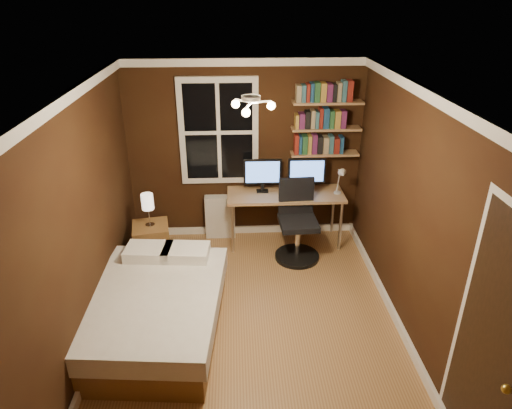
{
  "coord_description": "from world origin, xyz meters",
  "views": [
    {
      "loc": [
        -0.15,
        -3.87,
        3.31
      ],
      "look_at": [
        0.07,
        0.45,
        1.24
      ],
      "focal_mm": 32.0,
      "sensor_mm": 36.0,
      "label": 1
    }
  ],
  "objects_px": {
    "bed": "(156,310)",
    "desk": "(285,197)",
    "bedside_lamp": "(148,210)",
    "radiator": "(220,217)",
    "office_chair": "(297,229)",
    "monitor_left": "(262,176)",
    "nightstand": "(152,244)",
    "desk_lamp": "(340,181)",
    "monitor_right": "(307,175)"
  },
  "relations": [
    {
      "from": "bed",
      "to": "desk",
      "type": "height_order",
      "value": "desk"
    },
    {
      "from": "bedside_lamp",
      "to": "desk",
      "type": "height_order",
      "value": "bedside_lamp"
    },
    {
      "from": "radiator",
      "to": "office_chair",
      "type": "bearing_deg",
      "value": -30.14
    },
    {
      "from": "monitor_left",
      "to": "bed",
      "type": "bearing_deg",
      "value": -122.97
    },
    {
      "from": "bed",
      "to": "desk",
      "type": "bearing_deg",
      "value": 54.7
    },
    {
      "from": "nightstand",
      "to": "office_chair",
      "type": "xyz_separation_m",
      "value": [
        1.9,
        0.08,
        0.14
      ]
    },
    {
      "from": "desk_lamp",
      "to": "bed",
      "type": "bearing_deg",
      "value": -142.91
    },
    {
      "from": "bedside_lamp",
      "to": "radiator",
      "type": "relative_size",
      "value": 0.69
    },
    {
      "from": "bed",
      "to": "radiator",
      "type": "bearing_deg",
      "value": 77.77
    },
    {
      "from": "bedside_lamp",
      "to": "monitor_right",
      "type": "height_order",
      "value": "monitor_right"
    },
    {
      "from": "nightstand",
      "to": "monitor_right",
      "type": "height_order",
      "value": "monitor_right"
    },
    {
      "from": "desk",
      "to": "monitor_right",
      "type": "bearing_deg",
      "value": 15.28
    },
    {
      "from": "nightstand",
      "to": "bedside_lamp",
      "type": "relative_size",
      "value": 1.29
    },
    {
      "from": "bedside_lamp",
      "to": "desk_lamp",
      "type": "bearing_deg",
      "value": 8.33
    },
    {
      "from": "radiator",
      "to": "bed",
      "type": "bearing_deg",
      "value": -107.3
    },
    {
      "from": "radiator",
      "to": "monitor_left",
      "type": "height_order",
      "value": "monitor_left"
    },
    {
      "from": "bedside_lamp",
      "to": "office_chair",
      "type": "bearing_deg",
      "value": 2.37
    },
    {
      "from": "bedside_lamp",
      "to": "monitor_right",
      "type": "bearing_deg",
      "value": 14.98
    },
    {
      "from": "bedside_lamp",
      "to": "monitor_left",
      "type": "distance_m",
      "value": 1.58
    },
    {
      "from": "radiator",
      "to": "desk_lamp",
      "type": "relative_size",
      "value": 1.44
    },
    {
      "from": "monitor_left",
      "to": "office_chair",
      "type": "bearing_deg",
      "value": -47.54
    },
    {
      "from": "nightstand",
      "to": "desk_lamp",
      "type": "relative_size",
      "value": 1.27
    },
    {
      "from": "office_chair",
      "to": "monitor_right",
      "type": "bearing_deg",
      "value": 67.11
    },
    {
      "from": "radiator",
      "to": "desk_lamp",
      "type": "bearing_deg",
      "value": -10.97
    },
    {
      "from": "nightstand",
      "to": "monitor_left",
      "type": "height_order",
      "value": "monitor_left"
    },
    {
      "from": "nightstand",
      "to": "monitor_right",
      "type": "xyz_separation_m",
      "value": [
        2.07,
        0.55,
        0.71
      ]
    },
    {
      "from": "desk_lamp",
      "to": "office_chair",
      "type": "height_order",
      "value": "desk_lamp"
    },
    {
      "from": "desk",
      "to": "monitor_left",
      "type": "bearing_deg",
      "value": 165.75
    },
    {
      "from": "monitor_left",
      "to": "nightstand",
      "type": "bearing_deg",
      "value": -159.32
    },
    {
      "from": "desk",
      "to": "desk_lamp",
      "type": "distance_m",
      "value": 0.77
    },
    {
      "from": "bedside_lamp",
      "to": "desk_lamp",
      "type": "height_order",
      "value": "desk_lamp"
    },
    {
      "from": "bed",
      "to": "office_chair",
      "type": "relative_size",
      "value": 1.81
    },
    {
      "from": "radiator",
      "to": "monitor_right",
      "type": "distance_m",
      "value": 1.38
    },
    {
      "from": "office_chair",
      "to": "monitor_left",
      "type": "bearing_deg",
      "value": 129.14
    },
    {
      "from": "monitor_left",
      "to": "desk_lamp",
      "type": "relative_size",
      "value": 1.16
    },
    {
      "from": "desk",
      "to": "monitor_right",
      "type": "distance_m",
      "value": 0.42
    },
    {
      "from": "monitor_right",
      "to": "office_chair",
      "type": "height_order",
      "value": "monitor_right"
    },
    {
      "from": "nightstand",
      "to": "desk_lamp",
      "type": "bearing_deg",
      "value": -1.52
    },
    {
      "from": "nightstand",
      "to": "office_chair",
      "type": "height_order",
      "value": "office_chair"
    },
    {
      "from": "bed",
      "to": "monitor_right",
      "type": "bearing_deg",
      "value": 50.99
    },
    {
      "from": "office_chair",
      "to": "nightstand",
      "type": "bearing_deg",
      "value": 179.05
    },
    {
      "from": "radiator",
      "to": "desk_lamp",
      "type": "distance_m",
      "value": 1.78
    },
    {
      "from": "bedside_lamp",
      "to": "monitor_left",
      "type": "xyz_separation_m",
      "value": [
        1.47,
        0.55,
        0.21
      ]
    },
    {
      "from": "bedside_lamp",
      "to": "office_chair",
      "type": "xyz_separation_m",
      "value": [
        1.9,
        0.08,
        -0.36
      ]
    },
    {
      "from": "radiator",
      "to": "desk_lamp",
      "type": "xyz_separation_m",
      "value": [
        1.62,
        -0.31,
        0.66
      ]
    },
    {
      "from": "radiator",
      "to": "monitor_left",
      "type": "bearing_deg",
      "value": -11.75
    },
    {
      "from": "desk_lamp",
      "to": "office_chair",
      "type": "bearing_deg",
      "value": -154.08
    },
    {
      "from": "radiator",
      "to": "monitor_right",
      "type": "relative_size",
      "value": 1.24
    },
    {
      "from": "desk",
      "to": "monitor_left",
      "type": "xyz_separation_m",
      "value": [
        -0.31,
        0.08,
        0.3
      ]
    },
    {
      "from": "monitor_right",
      "to": "office_chair",
      "type": "xyz_separation_m",
      "value": [
        -0.17,
        -0.48,
        -0.57
      ]
    }
  ]
}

